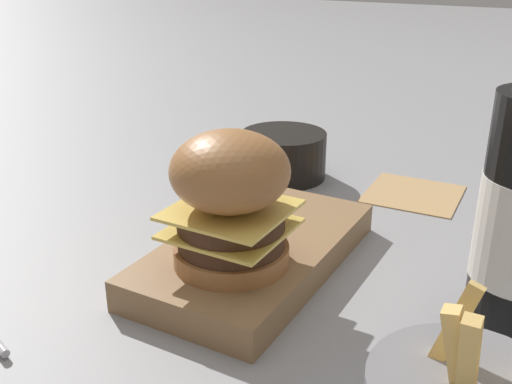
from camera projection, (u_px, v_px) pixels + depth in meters
The scene contains 5 objects.
ground_plane at pixel (205, 244), 0.65m from camera, with size 6.00×6.00×0.00m, color gray.
serving_board at pixel (256, 252), 0.60m from camera, with size 0.27×0.15×0.03m.
burger at pixel (230, 199), 0.52m from camera, with size 0.11×0.11×0.12m.
side_bowl at pixel (283, 154), 0.83m from camera, with size 0.12×0.12×0.06m.
parchment_square at pixel (413, 193), 0.78m from camera, with size 0.12×0.12×0.00m.
Camera 1 is at (0.48, 0.33, 0.30)m, focal length 42.00 mm.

